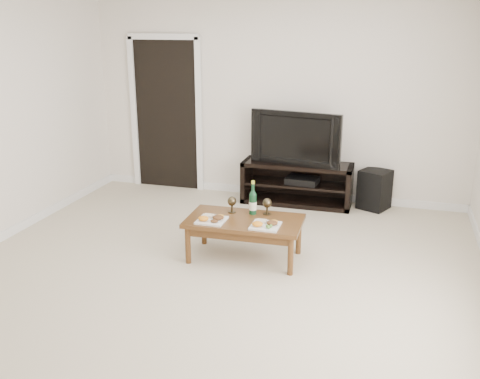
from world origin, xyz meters
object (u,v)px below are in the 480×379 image
media_console (297,183)px  television (298,137)px  coffee_table (244,239)px  subwoofer (375,189)px

media_console → television: 0.61m
media_console → coffee_table: 1.83m
media_console → coffee_table: bearing=-96.0°
subwoofer → coffee_table: bearing=-96.9°
media_console → coffee_table: size_ratio=1.24×
television → subwoofer: 1.17m
media_console → television: (0.00, 0.00, 0.61)m
television → coffee_table: 1.95m
television → coffee_table: television is taller
media_console → television: size_ratio=1.20×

